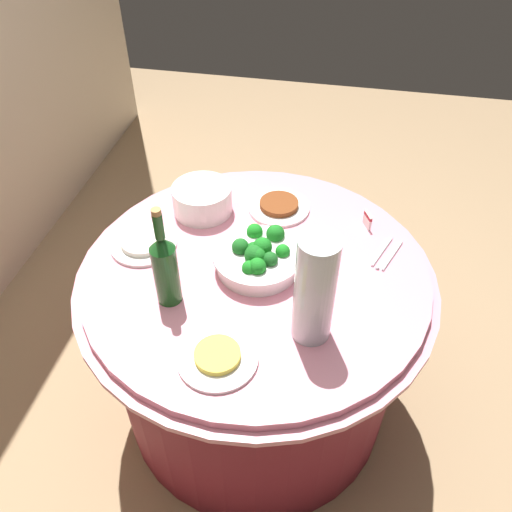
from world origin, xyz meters
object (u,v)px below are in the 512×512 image
decorative_fruit_vase (314,296)px  food_plate_stir_fry (279,206)px  broccoli_bowl (258,257)px  plate_stack (202,199)px  wine_bottle (165,267)px  food_plate_fried_egg (218,357)px  label_placard_front (368,219)px  food_plate_rice (144,243)px  serving_tongs (386,255)px

decorative_fruit_vase → food_plate_stir_fry: 0.58m
broccoli_bowl → plate_stack: broccoli_bowl is taller
wine_bottle → decorative_fruit_vase: bearing=-95.9°
food_plate_fried_egg → label_placard_front: label_placard_front is taller
wine_bottle → food_plate_stir_fry: 0.57m
wine_bottle → food_plate_rice: size_ratio=1.53×
broccoli_bowl → wine_bottle: wine_bottle is taller
broccoli_bowl → wine_bottle: size_ratio=0.83×
serving_tongs → label_placard_front: label_placard_front is taller
plate_stack → label_placard_front: bearing=-87.7°
decorative_fruit_vase → serving_tongs: 0.44m
food_plate_rice → food_plate_fried_egg: bearing=-138.2°
wine_bottle → food_plate_rice: wine_bottle is taller
broccoli_bowl → serving_tongs: bearing=-71.5°
decorative_fruit_vase → food_plate_fried_egg: decorative_fruit_vase is taller
broccoli_bowl → label_placard_front: bearing=-50.3°
serving_tongs → food_plate_fried_egg: food_plate_fried_egg is taller
food_plate_fried_egg → decorative_fruit_vase: bearing=-58.2°
wine_bottle → serving_tongs: wine_bottle is taller
serving_tongs → food_plate_stir_fry: food_plate_stir_fry is taller
serving_tongs → food_plate_stir_fry: size_ratio=0.75×
food_plate_stir_fry → food_plate_fried_egg: food_plate_stir_fry is taller
decorative_fruit_vase → food_plate_stir_fry: decorative_fruit_vase is taller
serving_tongs → food_plate_rice: (-0.11, 0.79, 0.01)m
serving_tongs → food_plate_stir_fry: (0.18, 0.38, 0.01)m
food_plate_rice → decorative_fruit_vase: bearing=-113.4°
wine_bottle → food_plate_stir_fry: (0.49, -0.25, -0.12)m
serving_tongs → food_plate_fried_egg: (-0.51, 0.44, 0.01)m
food_plate_fried_egg → wine_bottle: bearing=46.1°
wine_bottle → food_plate_fried_egg: wine_bottle is taller
decorative_fruit_vase → food_plate_fried_egg: bearing=121.8°
plate_stack → decorative_fruit_vase: size_ratio=0.62×
wine_bottle → food_plate_fried_egg: size_ratio=1.53×
broccoli_bowl → food_plate_fried_egg: bearing=174.2°
broccoli_bowl → decorative_fruit_vase: bearing=-139.6°
food_plate_rice → label_placard_front: (0.25, -0.72, 0.02)m
plate_stack → food_plate_fried_egg: 0.66m
wine_bottle → label_placard_front: wine_bottle is taller
wine_bottle → serving_tongs: (0.32, -0.63, -0.12)m
serving_tongs → food_plate_stir_fry: 0.42m
serving_tongs → label_placard_front: 0.16m
broccoli_bowl → label_placard_front: broccoli_bowl is taller
food_plate_rice → serving_tongs: bearing=-82.3°
broccoli_bowl → food_plate_rice: size_ratio=1.27×
broccoli_bowl → food_plate_fried_egg: broccoli_bowl is taller
decorative_fruit_vase → food_plate_rice: bearing=66.6°
plate_stack → label_placard_front: size_ratio=3.82×
food_plate_stir_fry → decorative_fruit_vase: bearing=-161.6°
serving_tongs → food_plate_rice: size_ratio=0.75×
decorative_fruit_vase → food_plate_rice: decorative_fruit_vase is taller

